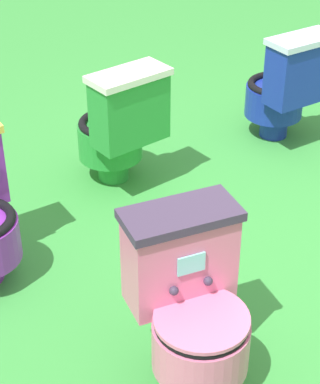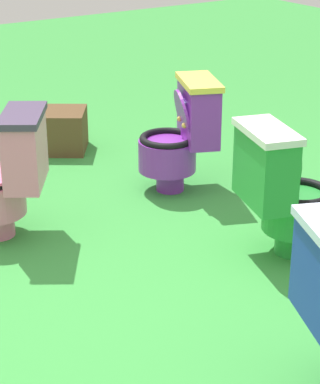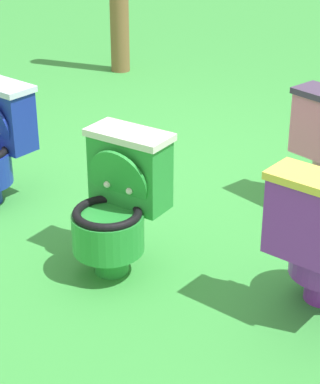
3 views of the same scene
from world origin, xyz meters
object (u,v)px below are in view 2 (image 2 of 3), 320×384
object	(u,v)px
toilet_purple	(182,134)
small_crate	(64,130)
toilet_pink	(7,175)
toilet_green	(283,190)

from	to	relation	value
toilet_purple	small_crate	bearing A→B (deg)	37.97
toilet_purple	toilet_pink	size ratio (longest dim) A/B	1.00
toilet_purple	toilet_green	xyz separation A→B (m)	(-1.03, 0.08, 0.00)
toilet_green	toilet_pink	bearing A→B (deg)	-115.26
toilet_green	small_crate	size ratio (longest dim) A/B	2.01
toilet_green	small_crate	bearing A→B (deg)	-157.15
toilet_pink	small_crate	distance (m)	1.44
toilet_purple	toilet_green	size ratio (longest dim) A/B	1.00
toilet_purple	toilet_pink	xyz separation A→B (m)	(-0.02, 1.19, -0.00)
toilet_green	toilet_purple	bearing A→B (deg)	-167.39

